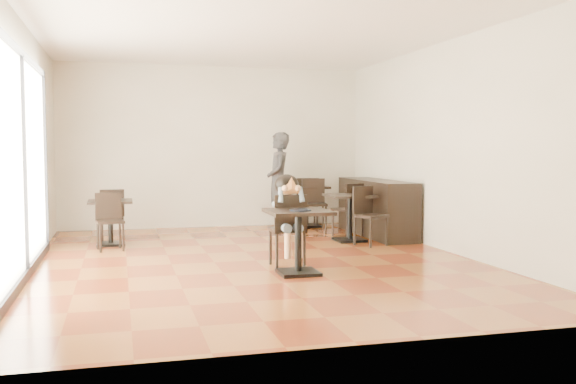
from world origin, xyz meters
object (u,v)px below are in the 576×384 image
object	(u,v)px
child_table	(298,242)
cafe_table_left	(111,223)
child	(287,221)
chair_mid_a	(347,210)
cafe_table_back	(307,206)
chair_left_a	(111,215)
child_chair	(287,230)
cafe_table_mid	(350,218)
chair_mid_b	(371,216)
adult_patron	(279,181)
chair_back_b	(315,205)
chair_left_b	(110,222)
chair_back_a	(306,202)

from	to	relation	value
child_table	cafe_table_left	size ratio (longest dim) A/B	1.10
child	chair_mid_a	xyz separation A→B (m)	(1.77, 2.51, -0.14)
cafe_table_back	chair_left_a	size ratio (longest dim) A/B	0.93
child_chair	cafe_table_mid	bearing A→B (deg)	-129.38
cafe_table_back	chair_mid_b	bearing A→B (deg)	-83.18
child_table	chair_mid_a	world-z (taller)	chair_mid_a
adult_patron	chair_left_a	world-z (taller)	adult_patron
chair_mid_a	chair_back_b	xyz separation A→B (m)	(-0.31, 0.96, 0.02)
child	chair_left_a	bearing A→B (deg)	126.71
child_chair	chair_mid_b	xyz separation A→B (m)	(1.77, 1.41, -0.01)
child_chair	chair_back_b	size ratio (longest dim) A/B	0.99
child	chair_mid_b	xyz separation A→B (m)	(1.77, 1.41, -0.14)
cafe_table_mid	chair_left_b	xyz separation A→B (m)	(-3.91, 0.02, 0.04)
child	chair_back_b	bearing A→B (deg)	67.23
cafe_table_left	chair_mid_b	xyz separation A→B (m)	(4.07, -1.12, 0.11)
cafe_table_back	cafe_table_left	bearing A→B (deg)	-158.40
adult_patron	chair_back_a	size ratio (longest dim) A/B	1.90
cafe_table_back	chair_back_b	world-z (taller)	chair_back_b
chair_mid_b	chair_left_b	distance (m)	4.11
chair_back_b	chair_mid_b	bearing A→B (deg)	-72.01
chair_mid_b	child_table	bearing A→B (deg)	-155.05
cafe_table_left	chair_left_b	distance (m)	0.55
cafe_table_left	chair_left_b	world-z (taller)	chair_left_b
child_table	child	world-z (taller)	child
child_table	chair_back_b	distance (m)	4.28
child_chair	adult_patron	size ratio (longest dim) A/B	0.52
cafe_table_mid	chair_back_a	distance (m)	2.08
cafe_table_left	chair_left_b	size ratio (longest dim) A/B	0.83
child_chair	adult_patron	bearing A→B (deg)	-102.25
chair_mid_b	chair_left_a	distance (m)	4.40
cafe_table_left	cafe_table_back	distance (m)	4.04
child_chair	chair_left_a	xyz separation A→B (m)	(-2.30, 3.09, -0.05)
child	chair_mid_a	size ratio (longest dim) A/B	1.28
chair_left_a	chair_back_b	world-z (taller)	chair_back_b
chair_mid_a	chair_back_a	size ratio (longest dim) A/B	0.97
child_table	chair_mid_b	bearing A→B (deg)	47.93
cafe_table_mid	cafe_table_left	bearing A→B (deg)	171.64
child_table	cafe_table_back	size ratio (longest dim) A/B	0.99
child_table	chair_back_b	xyz separation A→B (m)	(1.46, 4.03, 0.09)
cafe_table_mid	cafe_table_back	bearing A→B (deg)	94.21
child	cafe_table_back	xyz separation A→B (m)	(1.46, 4.03, -0.20)
cafe_table_mid	chair_mid_b	world-z (taller)	chair_mid_b
cafe_table_left	chair_back_a	size ratio (longest dim) A/B	0.74
cafe_table_left	chair_mid_a	world-z (taller)	chair_mid_a
child_table	child	xyz separation A→B (m)	(0.00, 0.55, 0.21)
chair_mid_b	chair_left_a	bearing A→B (deg)	134.67
child	adult_patron	distance (m)	3.83
chair_mid_a	chair_left_a	world-z (taller)	chair_mid_a
child_table	cafe_table_mid	distance (m)	2.98
child_table	cafe_table_left	world-z (taller)	child_table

